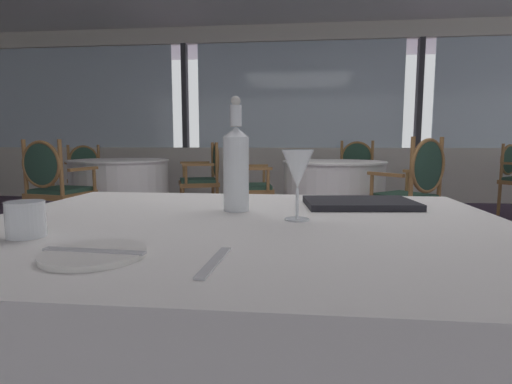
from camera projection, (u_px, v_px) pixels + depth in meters
The scene contains 18 objects.
ground_plane at pixel (295, 291), 2.53m from camera, with size 15.18×15.18×0.00m, color #47384C.
window_wall_far at pixel (298, 132), 6.38m from camera, with size 11.68×0.14×2.75m.
foreground_table at pixel (242, 357), 1.06m from camera, with size 1.37×1.08×0.74m.
side_plate at pixel (94, 254), 0.70m from camera, with size 0.18×0.18×0.01m, color white.
butter_knife at pixel (94, 251), 0.70m from camera, with size 0.19×0.02×0.00m, color silver.
dinner_fork at pixel (214, 262), 0.66m from camera, with size 0.17×0.02×0.00m, color silver.
water_bottle at pixel (236, 166), 1.16m from camera, with size 0.07×0.07×0.33m.
wine_glass at pixel (298, 170), 1.01m from camera, with size 0.08×0.08×0.18m.
water_tumbler at pixel (26, 219), 0.84m from camera, with size 0.08×0.08×0.08m, color white.
menu_book at pixel (359, 203), 1.25m from camera, with size 0.33×0.22×0.02m, color black.
background_table_0 at pixel (333, 195), 4.29m from camera, with size 1.10×1.10×0.74m.
dining_chair_0_0 at pixel (414, 186), 3.45m from camera, with size 0.66×0.65×0.98m.
dining_chair_0_1 at pixel (354, 171), 5.13m from camera, with size 0.63×0.59×0.96m.
dining_chair_0_2 at pixel (243, 180), 4.21m from camera, with size 0.53×0.59×0.91m.
background_table_1 at pixel (121, 191), 4.65m from camera, with size 1.13×1.13×0.74m.
dining_chair_1_0 at pixel (54, 183), 3.68m from camera, with size 0.60×0.54×0.96m.
dining_chair_1_1 at pixel (205, 174), 4.84m from camera, with size 0.59×0.63×0.94m.
dining_chair_1_2 at pixel (88, 173), 5.34m from camera, with size 0.65×0.66×0.90m.
Camera 1 is at (0.01, -2.44, 0.94)m, focal length 27.93 mm.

